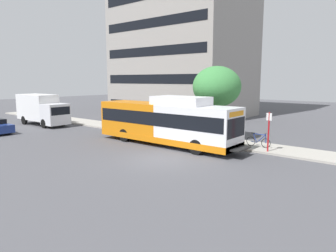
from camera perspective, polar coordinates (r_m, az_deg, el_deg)
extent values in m
plane|color=#4C4C51|center=(24.46, -15.97, -3.08)|extent=(120.00, 120.00, 0.00)
cube|color=#A8A399|center=(27.61, -1.55, -1.30)|extent=(3.00, 56.00, 0.14)
cube|color=white|center=(21.04, 5.50, 0.01)|extent=(2.54, 5.80, 2.73)
cube|color=orange|center=(24.70, -5.76, 1.28)|extent=(2.54, 5.80, 2.73)
cube|color=orange|center=(22.94, -0.57, -2.13)|extent=(2.57, 11.60, 0.44)
cube|color=black|center=(22.71, -0.58, 1.61)|extent=(2.58, 11.25, 0.96)
cube|color=black|center=(19.60, 12.48, -0.30)|extent=(2.34, 0.10, 1.24)
cube|color=orange|center=(19.48, 12.59, 2.23)|extent=(1.91, 0.08, 0.32)
cube|color=white|center=(21.69, 2.37, 4.73)|extent=(2.16, 4.06, 0.60)
cube|color=black|center=(19.67, 13.37, -4.15)|extent=(1.78, 0.60, 0.10)
cylinder|color=black|center=(19.95, 5.31, -3.92)|extent=(0.30, 1.00, 1.00)
cylinder|color=black|center=(21.83, 8.63, -2.89)|extent=(0.30, 1.00, 1.00)
cylinder|color=black|center=(24.31, -8.08, -1.70)|extent=(0.30, 1.00, 1.00)
cylinder|color=black|center=(25.87, -4.41, -1.02)|extent=(0.30, 1.00, 1.00)
cylinder|color=red|center=(21.04, 18.21, -1.06)|extent=(0.10, 0.10, 2.60)
cube|color=white|center=(20.89, 18.32, 1.64)|extent=(0.04, 0.36, 0.48)
torus|color=black|center=(22.25, 17.75, -3.07)|extent=(0.04, 0.66, 0.66)
torus|color=black|center=(22.66, 15.16, -2.75)|extent=(0.04, 0.66, 0.66)
cylinder|color=navy|center=(22.33, 16.95, -2.29)|extent=(0.05, 0.64, 0.64)
cylinder|color=navy|center=(22.50, 15.89, -2.16)|extent=(0.05, 0.34, 0.62)
cylinder|color=navy|center=(22.33, 16.63, -1.49)|extent=(0.05, 0.90, 0.05)
cylinder|color=navy|center=(22.58, 15.68, -2.85)|extent=(0.05, 0.45, 0.08)
cylinder|color=navy|center=(22.20, 17.73, -2.21)|extent=(0.05, 0.10, 0.67)
cylinder|color=black|center=(22.15, 17.71, -1.36)|extent=(0.52, 0.03, 0.03)
cube|color=black|center=(22.50, 15.57, -1.27)|extent=(0.12, 0.24, 0.06)
cylinder|color=#4C3823|center=(24.92, 8.91, 0.84)|extent=(0.28, 0.28, 2.71)
ellipsoid|color=#3D8442|center=(24.71, 9.06, 7.25)|extent=(3.81, 3.81, 3.24)
cylinder|color=black|center=(31.02, -27.39, -0.70)|extent=(0.20, 0.64, 0.64)
cube|color=silver|center=(33.15, -20.22, 2.07)|extent=(2.30, 2.00, 2.10)
cube|color=white|center=(36.15, -23.11, 3.29)|extent=(2.30, 5.00, 2.70)
cube|color=black|center=(32.29, -19.37, 2.67)|extent=(2.07, 0.08, 0.80)
cylinder|color=black|center=(33.13, -22.06, 0.42)|extent=(0.26, 0.92, 0.92)
cylinder|color=black|center=(34.16, -19.04, 0.81)|extent=(0.26, 0.92, 0.92)
cylinder|color=black|center=(36.79, -25.18, 0.99)|extent=(0.26, 0.92, 0.92)
cylinder|color=black|center=(37.72, -22.37, 1.32)|extent=(0.26, 0.92, 0.92)
cube|color=black|center=(42.30, 2.81, 4.28)|extent=(12.62, 15.34, 1.10)
cube|color=black|center=(42.18, 2.85, 8.71)|extent=(12.62, 15.34, 1.10)
cube|color=black|center=(42.31, 2.88, 13.13)|extent=(12.62, 15.34, 1.10)
cube|color=black|center=(42.69, 2.91, 17.51)|extent=(12.62, 15.34, 1.10)
cube|color=black|center=(43.32, 2.95, 21.78)|extent=(12.62, 15.34, 1.10)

